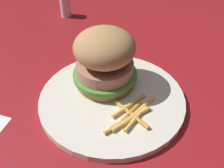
% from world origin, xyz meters
% --- Properties ---
extents(ground_plane, '(1.60, 1.60, 0.00)m').
position_xyz_m(ground_plane, '(0.00, 0.00, 0.00)').
color(ground_plane, maroon).
extents(plate, '(0.26, 0.26, 0.01)m').
position_xyz_m(plate, '(-0.02, 0.02, 0.01)').
color(plate, silver).
rests_on(plate, ground_plane).
extents(sandwich, '(0.12, 0.12, 0.11)m').
position_xyz_m(sandwich, '(-0.03, 0.06, 0.07)').
color(sandwich, tan).
rests_on(sandwich, plate).
extents(fries_pile, '(0.08, 0.09, 0.01)m').
position_xyz_m(fries_pile, '(0.02, -0.02, 0.02)').
color(fries_pile, '#E5B251').
rests_on(fries_pile, plate).
extents(salt_shaker, '(0.03, 0.03, 0.06)m').
position_xyz_m(salt_shaker, '(-0.17, 0.35, 0.03)').
color(salt_shaker, white).
rests_on(salt_shaker, ground_plane).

